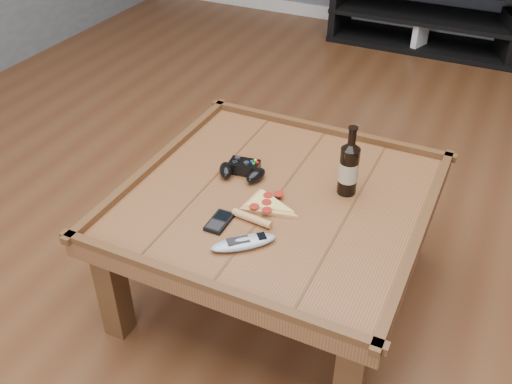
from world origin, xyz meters
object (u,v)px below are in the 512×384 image
at_px(game_console, 420,38).
at_px(smartphone, 219,222).
at_px(media_console, 431,13).
at_px(game_controller, 242,170).
at_px(remote_control, 244,242).
at_px(pizza_slice, 264,207).
at_px(beer_bottle, 349,167).
at_px(coffee_table, 277,209).

bearing_deg(game_console, smartphone, -71.38).
xyz_separation_m(media_console, game_console, (-0.03, -0.11, -0.15)).
relative_size(game_controller, remote_control, 0.97).
xyz_separation_m(media_console, game_controller, (-0.16, -2.69, 0.23)).
height_order(smartphone, remote_control, remote_control).
bearing_deg(smartphone, media_console, 87.00).
bearing_deg(pizza_slice, beer_bottle, 49.87).
xyz_separation_m(smartphone, remote_control, (0.12, -0.06, 0.01)).
distance_m(media_console, game_controller, 2.70).
height_order(game_controller, pizza_slice, game_controller).
distance_m(media_console, beer_bottle, 2.65).
xyz_separation_m(media_console, beer_bottle, (0.21, -2.63, 0.31)).
relative_size(beer_bottle, smartphone, 2.31).
bearing_deg(beer_bottle, pizza_slice, -136.00).
height_order(media_console, smartphone, media_console).
distance_m(game_controller, pizza_slice, 0.21).
height_order(coffee_table, beer_bottle, beer_bottle).
distance_m(coffee_table, media_console, 2.75).
bearing_deg(pizza_slice, coffee_table, 89.28).
bearing_deg(smartphone, pizza_slice, 52.56).
height_order(smartphone, game_console, smartphone).
relative_size(coffee_table, remote_control, 5.28).
distance_m(pizza_slice, remote_control, 0.20).
bearing_deg(game_controller, remote_control, -70.97).
distance_m(game_controller, remote_control, 0.38).
distance_m(media_console, remote_control, 3.04).
xyz_separation_m(game_controller, game_console, (0.13, 2.58, -0.38)).
xyz_separation_m(pizza_slice, remote_control, (0.02, -0.20, 0.01)).
distance_m(pizza_slice, smartphone, 0.17).
bearing_deg(remote_control, coffee_table, 140.50).
relative_size(coffee_table, game_controller, 5.47).
bearing_deg(game_console, game_controller, -72.79).
bearing_deg(media_console, smartphone, -92.09).
relative_size(media_console, remote_control, 7.18).
relative_size(coffee_table, media_console, 0.74).
bearing_deg(game_controller, coffee_table, -28.21).
relative_size(game_controller, smartphone, 1.70).
bearing_deg(game_controller, smartphone, -86.72).
distance_m(remote_control, game_console, 2.94).
bearing_deg(beer_bottle, media_console, 94.47).
bearing_deg(pizza_slice, media_console, 95.67).
bearing_deg(media_console, coffee_table, -90.00).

